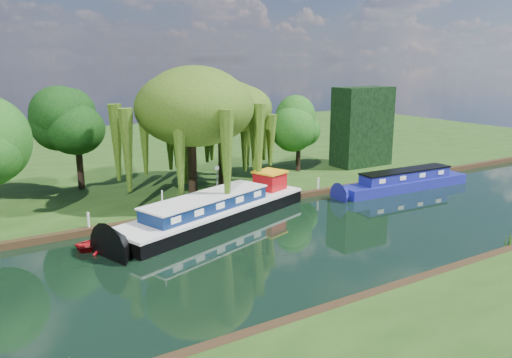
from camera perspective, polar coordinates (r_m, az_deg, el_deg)
ground at (r=31.16m, az=3.66°, el=-7.44°), size 120.00×120.00×0.00m
far_bank at (r=61.13m, az=-14.95°, el=2.75°), size 120.00×52.00×0.45m
dutch_barge at (r=35.28m, az=-4.45°, el=-3.50°), size 16.24×8.60×3.36m
narrowboat at (r=45.68m, az=16.68°, el=-0.30°), size 13.25×2.81×1.92m
red_dinghy at (r=32.12m, az=-16.69°, el=-7.35°), size 3.70×2.76×0.73m
white_cruiser at (r=44.38m, az=13.82°, el=-1.42°), size 2.62×2.40×1.17m
willow_left at (r=38.99m, az=-7.48°, el=8.08°), size 8.13×8.13×9.74m
willow_right at (r=42.97m, az=-3.95°, el=7.20°), size 6.74×6.74×8.21m
tree_far_mid at (r=43.83m, az=-19.82°, el=5.85°), size 4.82×4.82×7.89m
tree_far_right at (r=48.50m, az=4.91°, el=5.99°), size 3.88×3.88×6.35m
conifer_hedge at (r=52.47m, az=12.04°, el=5.88°), size 6.00×3.00×8.00m
lamppost at (r=39.36m, az=-4.49°, el=0.68°), size 0.36×0.36×2.56m
mooring_posts at (r=37.46m, az=-4.35°, el=-2.30°), size 19.16×0.16×1.00m
reeds_near at (r=30.57m, az=22.90°, el=-7.84°), size 33.70×1.50×1.10m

